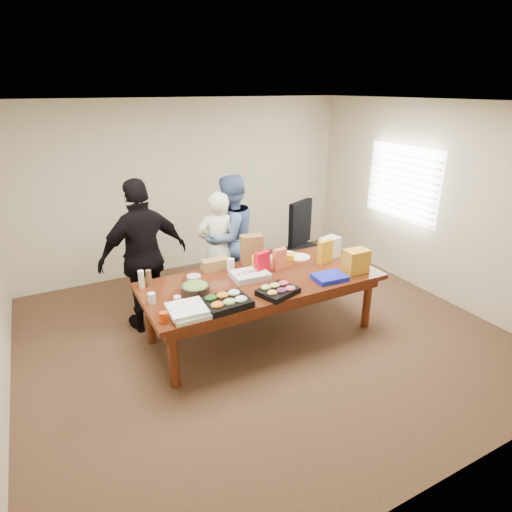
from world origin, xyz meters
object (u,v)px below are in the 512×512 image
conference_table (262,307)px  person_right (230,238)px  salad_bowl (195,289)px  office_chair (308,248)px  sheet_cake (250,275)px  person_center (218,248)px

conference_table → person_right: size_ratio=1.59×
salad_bowl → office_chair: bearing=23.3°
person_right → sheet_cake: size_ratio=4.18×
conference_table → person_center: bearing=95.5°
person_center → sheet_cake: 0.98m
office_chair → person_center: person_center is taller
person_right → salad_bowl: person_right is taller
person_center → person_right: (0.23, 0.10, 0.09)m
person_center → salad_bowl: size_ratio=5.02×
conference_table → sheet_cake: bearing=143.4°
person_center → sheet_cake: bearing=100.1°
person_right → salad_bowl: 1.50m
conference_table → office_chair: (1.26, 0.90, 0.24)m
conference_table → office_chair: office_chair is taller
sheet_cake → salad_bowl: salad_bowl is taller
person_right → office_chair: bearing=145.1°
conference_table → person_center: size_ratio=1.77×
salad_bowl → person_right: bearing=50.8°
person_center → person_right: bearing=-145.3°
sheet_cake → salad_bowl: (-0.71, -0.08, 0.01)m
office_chair → person_right: size_ratio=0.69×
person_right → sheet_cake: 1.11m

